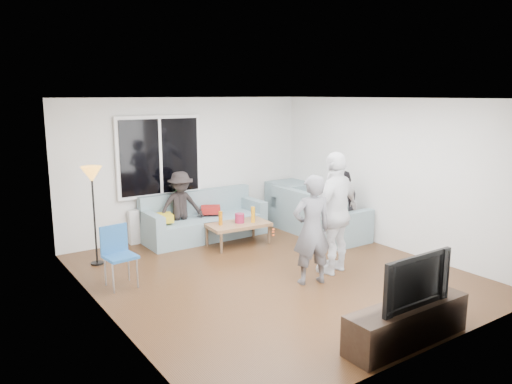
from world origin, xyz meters
TOP-DOWN VIEW (x-y plane):
  - floor at (0.00, 0.00)m, footprint 5.00×5.50m
  - ceiling at (0.00, 0.00)m, footprint 5.00×5.50m
  - wall_back at (0.00, 2.77)m, footprint 5.00×0.04m
  - wall_front at (0.00, -2.77)m, footprint 5.00×0.04m
  - wall_left at (-2.52, 0.00)m, footprint 0.04×5.50m
  - wall_right at (2.52, 0.00)m, footprint 0.04×5.50m
  - window_frame at (-0.60, 2.69)m, footprint 1.62×0.06m
  - window_glass at (-0.60, 2.65)m, footprint 1.50×0.02m
  - window_mullion at (-0.60, 2.64)m, footprint 0.05×0.03m
  - radiator at (-0.60, 2.65)m, footprint 1.30×0.12m
  - potted_plant at (-0.33, 2.62)m, footprint 0.22×0.18m
  - vase at (-0.67, 2.62)m, footprint 0.17×0.17m
  - sofa_back_section at (0.08, 2.27)m, footprint 2.30×0.85m
  - sofa_right_section at (2.02, 1.24)m, footprint 2.00×0.85m
  - sofa_corner at (2.18, 2.27)m, footprint 0.85×0.85m
  - cushion_yellow at (-0.80, 2.25)m, footprint 0.44×0.39m
  - cushion_red at (0.24, 2.33)m, footprint 0.46×0.43m
  - coffee_table at (0.36, 1.54)m, footprint 1.14×0.69m
  - pitcher at (0.40, 1.55)m, footprint 0.17×0.17m
  - side_chair at (-2.05, 0.80)m, footprint 0.44×0.44m
  - floor_lamp at (-2.05, 1.94)m, footprint 0.32×0.32m
  - player_left at (0.24, -0.59)m, footprint 0.65×0.52m
  - player_right at (0.84, -0.43)m, footprint 1.15×0.69m
  - spectator_right at (2.02, 0.64)m, footprint 0.68×0.76m
  - spectator_back at (-0.39, 2.30)m, footprint 0.87×0.54m
  - tv_console at (-0.04, -2.50)m, footprint 1.60×0.40m
  - television at (-0.04, -2.50)m, footprint 1.01×0.13m
  - bottle_d at (0.61, 1.44)m, footprint 0.07×0.07m
  - bottle_a at (0.03, 1.60)m, footprint 0.07×0.07m
  - bottle_e at (0.75, 1.63)m, footprint 0.07×0.07m

SIDE VIEW (x-z plane):
  - floor at x=0.00m, z-range -0.04..0.00m
  - coffee_table at x=0.36m, z-range 0.00..0.40m
  - tv_console at x=-0.04m, z-range 0.00..0.44m
  - radiator at x=-0.60m, z-range 0.00..0.62m
  - sofa_back_section at x=0.08m, z-range 0.00..0.85m
  - sofa_right_section at x=2.02m, z-range 0.00..0.85m
  - sofa_corner at x=2.18m, z-range 0.00..0.85m
  - side_chair at x=-2.05m, z-range 0.00..0.86m
  - pitcher at x=0.40m, z-range 0.40..0.57m
  - bottle_e at x=0.75m, z-range 0.40..0.60m
  - cushion_yellow at x=-0.80m, z-range 0.44..0.58m
  - cushion_red at x=0.24m, z-range 0.45..0.57m
  - bottle_a at x=0.03m, z-range 0.40..0.65m
  - bottle_d at x=0.61m, z-range 0.40..0.69m
  - spectator_back at x=-0.39m, z-range 0.00..1.30m
  - spectator_right at x=2.02m, z-range 0.00..1.30m
  - vase at x=-0.67m, z-range 0.62..0.78m
  - television at x=-0.04m, z-range 0.44..1.02m
  - floor_lamp at x=-2.05m, z-range 0.00..1.56m
  - player_left at x=0.24m, z-range 0.00..1.57m
  - potted_plant at x=-0.33m, z-range 0.62..1.00m
  - player_right at x=0.84m, z-range 0.00..1.84m
  - wall_back at x=0.00m, z-range 0.00..2.60m
  - wall_front at x=0.00m, z-range 0.00..2.60m
  - wall_left at x=-2.52m, z-range 0.00..2.60m
  - wall_right at x=2.52m, z-range 0.00..2.60m
  - window_frame at x=-0.60m, z-range 0.81..2.29m
  - window_glass at x=-0.60m, z-range 0.88..2.23m
  - window_mullion at x=-0.60m, z-range 0.88..2.23m
  - ceiling at x=0.00m, z-range 2.60..2.64m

